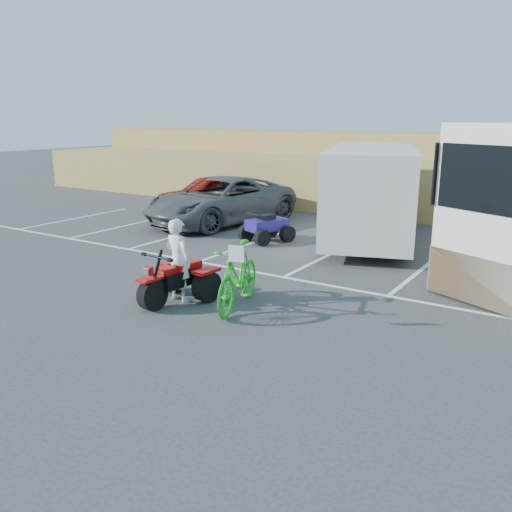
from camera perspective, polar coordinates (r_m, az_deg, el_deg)
The scene contains 11 objects.
ground at distance 11.60m, azimuth -3.02°, elevation -5.15°, with size 100.00×100.00×0.00m, color #323235.
parking_stripes at distance 14.59m, azimuth 9.13°, elevation -1.15°, with size 28.00×5.16×0.01m.
grass_embankment at distance 25.28m, azimuth 18.05°, elevation 8.24°, with size 40.00×8.50×3.10m.
red_trike_atv at distance 11.89m, azimuth -8.56°, elevation -4.82°, with size 1.32×1.76×1.14m, color #B70A0A, non-canonical shape.
rider at distance 11.72m, azimuth -8.20°, elevation -0.44°, with size 0.66×0.43×1.82m, color white.
green_dirt_bike at distance 11.23m, azimuth -1.90°, elevation -2.13°, with size 0.65×2.29×1.38m, color #14BF19.
grey_pickup at distance 20.24m, azimuth -3.71°, elevation 5.84°, with size 2.80×6.06×1.69m, color #464A4E.
red_car at distance 22.92m, azimuth -4.91°, elevation 6.64°, with size 1.80×4.46×1.52m, color maroon.
cargo_trailer at distance 17.32m, azimuth 12.04°, elevation 6.57°, with size 4.40×6.78×2.94m.
quad_atv_blue at distance 17.38m, azimuth 1.13°, elevation 1.57°, with size 1.11×1.48×0.97m, color navy, non-canonical shape.
quad_atv_green at distance 18.01m, azimuth 10.08°, elevation 1.81°, with size 1.13×1.51×0.99m, color #135012, non-canonical shape.
Camera 1 is at (6.40, -8.85, 3.92)m, focal length 38.00 mm.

